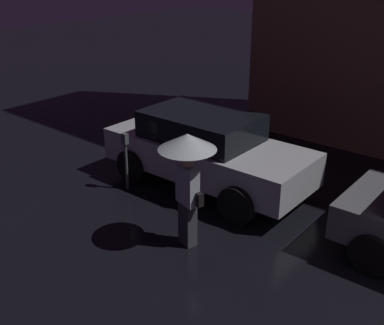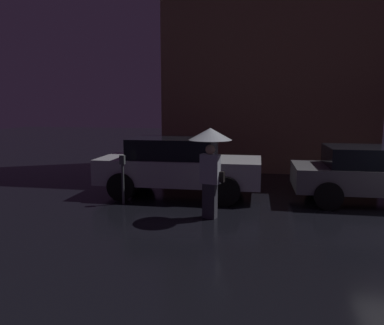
{
  "view_description": "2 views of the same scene",
  "coord_description": "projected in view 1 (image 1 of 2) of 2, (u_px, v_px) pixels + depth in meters",
  "views": [
    {
      "loc": [
        -0.19,
        -5.77,
        4.41
      ],
      "look_at": [
        -5.2,
        0.2,
        1.03
      ],
      "focal_mm": 45.0,
      "sensor_mm": 36.0,
      "label": 1
    },
    {
      "loc": [
        -3.51,
        -8.33,
        2.4
      ],
      "look_at": [
        -5.24,
        0.6,
        1.01
      ],
      "focal_mm": 35.0,
      "sensor_mm": 36.0,
      "label": 2
    }
  ],
  "objects": [
    {
      "name": "parked_car_silver",
      "position": [
        206.0,
        149.0,
        9.67
      ],
      "size": [
        4.3,
        1.92,
        1.54
      ],
      "rotation": [
        0.0,
        0.0,
        0.02
      ],
      "color": "#B7B7BF",
      "rests_on": "ground"
    },
    {
      "name": "pedestrian_with_umbrella",
      "position": [
        188.0,
        161.0,
        7.39
      ],
      "size": [
        0.91,
        0.91,
        1.93
      ],
      "rotation": [
        0.0,
        0.0,
        -0.25
      ],
      "color": "#383842",
      "rests_on": "ground"
    },
    {
      "name": "parking_meter",
      "position": [
        126.0,
        155.0,
        9.53
      ],
      "size": [
        0.12,
        0.1,
        1.21
      ],
      "color": "#4C5154",
      "rests_on": "ground"
    }
  ]
}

